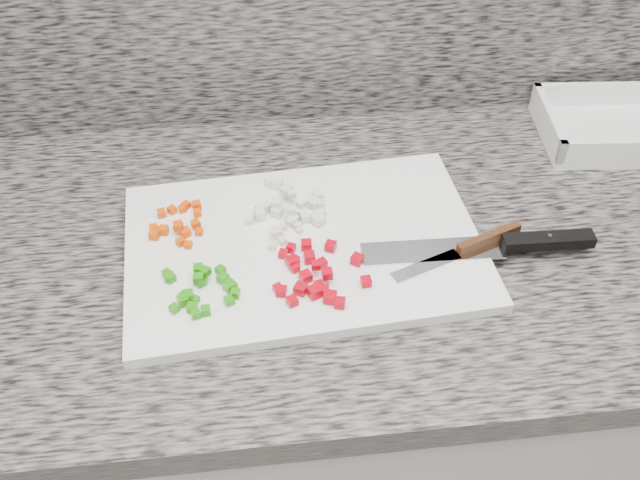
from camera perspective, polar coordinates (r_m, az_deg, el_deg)
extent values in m
cube|color=beige|center=(1.37, 2.32, -13.90)|extent=(3.92, 0.62, 0.86)
cube|color=#67625B|center=(1.02, 3.02, -0.21)|extent=(3.96, 0.64, 0.04)
cube|color=white|center=(0.97, -1.31, -0.47)|extent=(0.50, 0.35, 0.02)
cube|color=#DB4304|center=(0.99, -13.12, 0.43)|extent=(0.01, 0.01, 0.01)
cube|color=#DB4304|center=(1.02, -12.56, 2.13)|extent=(0.01, 0.01, 0.01)
cube|color=#DB4304|center=(1.03, -10.68, 2.77)|extent=(0.01, 0.01, 0.01)
cube|color=#DB4304|center=(0.97, -10.51, -0.36)|extent=(0.01, 0.01, 0.01)
cube|color=#DB4304|center=(1.02, -9.80, 2.17)|extent=(0.01, 0.01, 0.01)
cube|color=#DB4304|center=(0.99, -10.73, 0.61)|extent=(0.02, 0.02, 0.01)
cube|color=#DB4304|center=(0.99, -11.29, 1.11)|extent=(0.01, 0.01, 0.01)
cube|color=#DB4304|center=(1.00, -9.91, 1.27)|extent=(0.01, 0.01, 0.01)
cube|color=#DB4304|center=(1.00, -13.05, 0.80)|extent=(0.01, 0.01, 0.01)
cube|color=#DB4304|center=(0.98, -11.13, -0.15)|extent=(0.01, 0.01, 0.01)
cube|color=#DB4304|center=(1.00, -12.39, 0.76)|extent=(0.01, 0.01, 0.01)
cube|color=#DB4304|center=(1.03, -9.84, 2.73)|extent=(0.01, 0.01, 0.01)
cube|color=#DB4304|center=(0.99, -11.28, 1.06)|extent=(0.01, 0.01, 0.01)
cube|color=#DB4304|center=(0.99, -9.65, 0.66)|extent=(0.01, 0.01, 0.01)
cube|color=#DB4304|center=(1.03, -10.96, 2.45)|extent=(0.01, 0.01, 0.01)
cube|color=#DB4304|center=(1.00, -13.16, 0.91)|extent=(0.01, 0.01, 0.01)
cube|color=#DB4304|center=(1.03, -11.76, 2.38)|extent=(0.01, 0.01, 0.01)
cube|color=silver|center=(0.99, -2.16, 1.61)|extent=(0.02, 0.02, 0.01)
cube|color=silver|center=(1.02, -2.80, 3.96)|extent=(0.02, 0.02, 0.01)
cube|color=silver|center=(1.05, -4.03, 4.61)|extent=(0.02, 0.02, 0.01)
cube|color=silver|center=(1.05, -3.41, 4.50)|extent=(0.02, 0.02, 0.01)
cube|color=silver|center=(1.00, 0.06, 2.05)|extent=(0.02, 0.02, 0.01)
cube|color=silver|center=(1.01, -4.34, 2.73)|extent=(0.02, 0.02, 0.01)
cube|color=silver|center=(1.00, -4.83, 2.06)|extent=(0.02, 0.02, 0.01)
cube|color=silver|center=(0.99, -2.38, 2.35)|extent=(0.01, 0.01, 0.01)
cube|color=silver|center=(1.00, -1.53, 2.89)|extent=(0.01, 0.01, 0.01)
cube|color=silver|center=(1.01, -4.74, 2.48)|extent=(0.02, 0.02, 0.01)
cube|color=silver|center=(0.99, -2.35, 1.42)|extent=(0.02, 0.02, 0.01)
cube|color=silver|center=(1.02, -2.31, 3.66)|extent=(0.01, 0.01, 0.01)
cube|color=silver|center=(0.99, -2.34, 1.79)|extent=(0.02, 0.02, 0.01)
cube|color=silver|center=(1.04, -2.58, 4.14)|extent=(0.02, 0.02, 0.01)
cube|color=silver|center=(1.00, -5.68, 1.66)|extent=(0.01, 0.01, 0.01)
cube|color=silver|center=(1.01, -0.50, 3.02)|extent=(0.02, 0.02, 0.01)
cube|color=silver|center=(1.00, -3.44, 2.34)|extent=(0.02, 0.02, 0.01)
cube|color=silver|center=(0.99, -0.22, 1.87)|extent=(0.02, 0.02, 0.01)
cube|color=silver|center=(0.97, -3.52, 0.59)|extent=(0.02, 0.02, 0.01)
cube|color=silver|center=(0.99, -0.12, 1.65)|extent=(0.02, 0.02, 0.01)
cube|color=silver|center=(0.99, -1.19, 1.80)|extent=(0.01, 0.01, 0.01)
cube|color=silver|center=(1.00, -1.55, 2.21)|extent=(0.02, 0.02, 0.01)
cube|color=silver|center=(1.00, -3.53, 2.99)|extent=(0.02, 0.02, 0.01)
cube|color=silver|center=(1.03, -0.18, 3.56)|extent=(0.02, 0.02, 0.01)
cube|color=silver|center=(1.01, 0.06, 2.92)|extent=(0.01, 0.01, 0.01)
cube|color=#23850C|center=(0.91, -10.83, -4.38)|extent=(0.01, 0.01, 0.01)
cube|color=#23850C|center=(0.88, -9.89, -5.85)|extent=(0.01, 0.01, 0.01)
cube|color=#23850C|center=(0.90, -10.53, -4.45)|extent=(0.01, 0.01, 0.01)
cube|color=#23850C|center=(0.93, -11.88, -2.96)|extent=(0.02, 0.02, 0.01)
cube|color=#23850C|center=(0.89, -9.13, -5.59)|extent=(0.01, 0.01, 0.01)
cube|color=#23850C|center=(0.89, -7.28, -4.80)|extent=(0.01, 0.01, 0.01)
cube|color=#23850C|center=(0.92, -9.18, -2.52)|extent=(0.02, 0.02, 0.01)
cube|color=#23850C|center=(0.92, -9.67, -3.05)|extent=(0.01, 0.01, 0.01)
cube|color=#23850C|center=(0.93, -7.96, -2.42)|extent=(0.02, 0.02, 0.01)
cube|color=#23850C|center=(0.90, -6.81, -4.25)|extent=(0.01, 0.01, 0.01)
cube|color=#23850C|center=(0.93, -9.52, -2.70)|extent=(0.01, 0.01, 0.01)
cube|color=#23850C|center=(0.90, -9.98, -4.74)|extent=(0.01, 0.01, 0.01)
cube|color=#23850C|center=(0.94, -12.16, -2.63)|extent=(0.01, 0.01, 0.01)
cube|color=#23850C|center=(0.92, -9.71, -2.29)|extent=(0.01, 0.01, 0.01)
cube|color=#23850C|center=(0.90, -10.75, -4.56)|extent=(0.02, 0.02, 0.01)
cube|color=#23850C|center=(0.93, -11.97, -2.91)|extent=(0.01, 0.01, 0.01)
cube|color=#23850C|center=(0.90, -10.89, -4.76)|extent=(0.02, 0.02, 0.01)
cube|color=#23850C|center=(0.92, -7.77, -3.06)|extent=(0.02, 0.02, 0.01)
cube|color=#23850C|center=(0.89, -11.57, -5.37)|extent=(0.01, 0.01, 0.01)
cube|color=#23850C|center=(0.91, -9.66, -3.02)|extent=(0.01, 0.01, 0.01)
cube|color=#23850C|center=(0.89, -10.19, -5.34)|extent=(0.01, 0.01, 0.01)
cube|color=#23850C|center=(0.91, -7.21, -3.65)|extent=(0.02, 0.02, 0.01)
cube|color=#23850C|center=(0.92, -9.52, -3.28)|extent=(0.02, 0.02, 0.01)
cube|color=#B70212|center=(0.93, 0.15, -1.83)|extent=(0.02, 0.02, 0.01)
cube|color=#B70212|center=(0.88, -2.24, -4.89)|extent=(0.02, 0.02, 0.01)
cube|color=#B70212|center=(0.93, -2.09, -1.56)|extent=(0.02, 0.02, 0.01)
cube|color=#B70212|center=(0.94, -2.95, -1.09)|extent=(0.01, 0.01, 0.01)
cube|color=#B70212|center=(0.89, 0.33, -4.07)|extent=(0.01, 0.01, 0.01)
cube|color=#B70212|center=(0.95, -1.10, -0.40)|extent=(0.01, 0.01, 0.01)
cube|color=#B70212|center=(0.91, 3.69, -3.32)|extent=(0.01, 0.01, 0.01)
cube|color=#B70212|center=(0.95, 0.86, -0.48)|extent=(0.02, 0.02, 0.01)
cube|color=#B70212|center=(0.88, 1.60, -5.04)|extent=(0.02, 0.02, 0.01)
cube|color=#B70212|center=(0.91, -1.16, -2.94)|extent=(0.02, 0.02, 0.01)
cube|color=#B70212|center=(0.93, -2.23, -1.71)|extent=(0.02, 0.02, 0.01)
cube|color=#B70212|center=(0.90, -0.09, -3.61)|extent=(0.01, 0.01, 0.01)
cube|color=#B70212|center=(0.91, -0.33, -2.03)|extent=(0.01, 0.01, 0.01)
cube|color=#B70212|center=(0.90, -3.10, -4.09)|extent=(0.02, 0.02, 0.01)
cube|color=#B70212|center=(0.90, -1.57, -3.92)|extent=(0.02, 0.02, 0.01)
cube|color=#B70212|center=(0.90, 0.57, -2.71)|extent=(0.01, 0.01, 0.01)
cube|color=#B70212|center=(0.90, -3.39, -3.84)|extent=(0.01, 0.01, 0.01)
cube|color=#B70212|center=(0.93, -0.86, -1.40)|extent=(0.01, 0.01, 0.01)
cube|color=#B70212|center=(0.89, 0.82, -4.58)|extent=(0.02, 0.02, 0.01)
cube|color=#B70212|center=(0.89, -0.45, -4.17)|extent=(0.02, 0.02, 0.01)
cube|color=#B70212|center=(0.92, -2.04, -2.25)|extent=(0.01, 0.01, 0.01)
cube|color=#B70212|center=(0.95, -2.32, -0.65)|extent=(0.01, 0.01, 0.01)
cube|color=#B70212|center=(0.93, 2.98, -1.56)|extent=(0.02, 0.02, 0.01)
cube|color=beige|center=(0.98, -1.65, 0.81)|extent=(0.01, 0.01, 0.01)
cube|color=beige|center=(0.98, -1.79, 1.13)|extent=(0.01, 0.01, 0.01)
cube|color=beige|center=(0.96, -0.99, -0.36)|extent=(0.01, 0.01, 0.01)
cube|color=beige|center=(0.98, -1.91, 1.23)|extent=(0.01, 0.01, 0.01)
cube|color=beige|center=(0.95, -2.78, -0.68)|extent=(0.01, 0.01, 0.01)
cube|color=beige|center=(0.96, -3.05, -0.06)|extent=(0.01, 0.01, 0.01)
cube|color=beige|center=(0.96, -3.00, -0.12)|extent=(0.01, 0.01, 0.01)
cube|color=beige|center=(0.95, -3.85, -0.48)|extent=(0.01, 0.01, 0.01)
cube|color=beige|center=(0.98, -2.98, 1.03)|extent=(0.01, 0.01, 0.01)
cube|color=beige|center=(0.97, -3.25, 0.37)|extent=(0.01, 0.01, 0.01)
cube|color=silver|center=(0.96, 8.98, -0.86)|extent=(0.19, 0.05, 0.00)
cube|color=black|center=(1.00, 17.80, -0.05)|extent=(0.12, 0.03, 0.02)
cylinder|color=silver|center=(1.00, 17.91, 0.33)|extent=(0.01, 0.01, 0.00)
cube|color=silver|center=(0.94, 8.48, -2.09)|extent=(0.10, 0.05, 0.00)
cube|color=#4B2312|center=(0.98, 13.35, 0.11)|extent=(0.10, 0.05, 0.02)
cylinder|color=silver|center=(0.98, 13.43, 0.49)|extent=(0.01, 0.01, 0.00)
cube|color=white|center=(1.27, 22.48, 7.87)|extent=(0.25, 0.19, 0.01)
cube|color=white|center=(1.32, 21.70, 10.83)|extent=(0.24, 0.03, 0.04)
cube|color=white|center=(1.20, 23.97, 6.53)|extent=(0.24, 0.03, 0.04)
cube|color=white|center=(1.22, 17.79, 8.99)|extent=(0.03, 0.17, 0.04)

